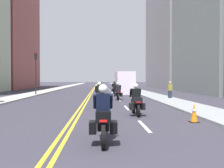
% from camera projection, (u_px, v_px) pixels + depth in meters
% --- Properties ---
extents(ground_plane, '(264.00, 264.00, 0.00)m').
position_uv_depth(ground_plane, '(94.00, 88.00, 49.12)').
color(ground_plane, '#33313C').
extents(sidewalk_left, '(2.48, 144.00, 0.12)m').
position_uv_depth(sidewalk_left, '(59.00, 88.00, 48.76)').
color(sidewalk_left, '#A4A09B').
rests_on(sidewalk_left, ground).
extents(sidewalk_right, '(2.48, 144.00, 0.12)m').
position_uv_depth(sidewalk_right, '(128.00, 88.00, 49.48)').
color(sidewalk_right, gray).
rests_on(sidewalk_right, ground).
extents(centreline_yellow_inner, '(0.12, 132.00, 0.01)m').
position_uv_depth(centreline_yellow_inner, '(93.00, 88.00, 49.12)').
color(centreline_yellow_inner, yellow).
rests_on(centreline_yellow_inner, ground).
extents(centreline_yellow_outer, '(0.12, 132.00, 0.01)m').
position_uv_depth(centreline_yellow_outer, '(95.00, 88.00, 49.13)').
color(centreline_yellow_outer, yellow).
rests_on(centreline_yellow_outer, ground).
extents(lane_dashes_white, '(0.14, 56.40, 0.01)m').
position_uv_depth(lane_dashes_white, '(113.00, 94.00, 30.30)').
color(lane_dashes_white, silver).
rests_on(lane_dashes_white, ground).
extents(building_right_1, '(6.37, 15.76, 23.68)m').
position_uv_depth(building_right_1, '(213.00, 4.00, 31.88)').
color(building_right_1, gray).
rests_on(building_right_1, ground).
extents(building_left_2, '(7.86, 17.86, 23.50)m').
position_uv_depth(building_left_2, '(9.00, 30.00, 48.26)').
color(building_left_2, '#914540').
rests_on(building_left_2, ground).
extents(building_right_2, '(7.30, 21.38, 28.08)m').
position_uv_depth(building_right_2, '(172.00, 23.00, 51.68)').
color(building_right_2, gray).
rests_on(building_right_2, ground).
extents(motorcycle_0, '(0.76, 2.25, 1.67)m').
position_uv_depth(motorcycle_0, '(103.00, 119.00, 6.89)').
color(motorcycle_0, black).
rests_on(motorcycle_0, ground).
extents(motorcycle_1, '(0.77, 2.07, 1.63)m').
position_uv_depth(motorcycle_1, '(136.00, 102.00, 12.14)').
color(motorcycle_1, black).
rests_on(motorcycle_1, ground).
extents(motorcycle_2, '(0.77, 2.23, 1.66)m').
position_uv_depth(motorcycle_2, '(99.00, 97.00, 16.05)').
color(motorcycle_2, black).
rests_on(motorcycle_2, ground).
extents(motorcycle_3, '(0.77, 2.11, 1.59)m').
position_uv_depth(motorcycle_3, '(118.00, 93.00, 21.44)').
color(motorcycle_3, black).
rests_on(motorcycle_3, ground).
extents(motorcycle_4, '(0.77, 2.18, 1.58)m').
position_uv_depth(motorcycle_4, '(100.00, 90.00, 25.60)').
color(motorcycle_4, black).
rests_on(motorcycle_4, ground).
extents(motorcycle_5, '(0.77, 2.20, 1.60)m').
position_uv_depth(motorcycle_5, '(114.00, 89.00, 30.48)').
color(motorcycle_5, black).
rests_on(motorcycle_5, ground).
extents(traffic_cone_0, '(0.34, 0.34, 0.67)m').
position_uv_depth(traffic_cone_0, '(139.00, 97.00, 20.71)').
color(traffic_cone_0, black).
rests_on(traffic_cone_0, ground).
extents(traffic_cone_1, '(0.36, 0.36, 0.82)m').
position_uv_depth(traffic_cone_1, '(194.00, 113.00, 10.14)').
color(traffic_cone_1, black).
rests_on(traffic_cone_1, ground).
extents(traffic_light_near, '(0.28, 0.38, 4.95)m').
position_uv_depth(traffic_light_near, '(36.00, 66.00, 27.47)').
color(traffic_light_near, black).
rests_on(traffic_light_near, ground).
extents(pedestrian_0, '(0.41, 0.32, 1.66)m').
position_uv_depth(pedestrian_0, '(170.00, 90.00, 22.00)').
color(pedestrian_0, '#212C39').
rests_on(pedestrian_0, ground).
extents(parked_truck, '(2.20, 6.50, 2.80)m').
position_uv_depth(parked_truck, '(124.00, 84.00, 31.63)').
color(parked_truck, silver).
rests_on(parked_truck, ground).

